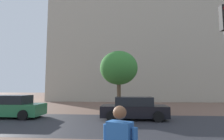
% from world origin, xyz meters
% --- Properties ---
extents(ground_plane, '(120.00, 120.00, 0.00)m').
position_xyz_m(ground_plane, '(0.00, 10.00, 0.00)').
color(ground_plane, brown).
extents(street_asphalt_strip, '(120.00, 6.40, 0.00)m').
position_xyz_m(street_asphalt_strip, '(0.00, 7.13, 0.00)').
color(street_asphalt_strip, '#2D2D33').
rests_on(street_asphalt_strip, ground_plane).
extents(landmark_building, '(26.99, 11.20, 32.43)m').
position_xyz_m(landmark_building, '(2.96, 27.90, 10.47)').
color(landmark_building, '#B2A893').
rests_on(landmark_building, ground_plane).
extents(car_black, '(4.22, 1.95, 1.44)m').
position_xyz_m(car_black, '(1.90, 8.54, 0.69)').
color(car_black, black).
rests_on(car_black, ground_plane).
extents(car_green, '(4.52, 1.97, 1.51)m').
position_xyz_m(car_green, '(-6.53, 8.54, 0.72)').
color(car_green, '#287042').
rests_on(car_green, ground_plane).
extents(tree_curb_far, '(3.28, 3.28, 5.23)m').
position_xyz_m(tree_curb_far, '(0.79, 12.22, 3.73)').
color(tree_curb_far, brown).
rests_on(tree_curb_far, ground_plane).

